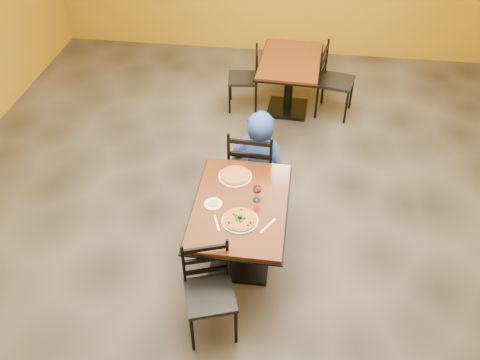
# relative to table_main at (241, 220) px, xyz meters

# --- Properties ---
(floor) EXTENTS (7.00, 8.00, 0.01)m
(floor) POSITION_rel_table_main_xyz_m (0.00, 0.50, -0.56)
(floor) COLOR black
(floor) RESTS_ON ground
(table_main) EXTENTS (0.83, 1.23, 0.75)m
(table_main) POSITION_rel_table_main_xyz_m (0.00, 0.00, 0.00)
(table_main) COLOR #5B2B0E
(table_main) RESTS_ON floor
(table_second) EXTENTS (0.83, 1.19, 0.75)m
(table_second) POSITION_rel_table_main_xyz_m (0.27, 2.75, -0.00)
(table_second) COLOR #5B2B0E
(table_second) RESTS_ON floor
(chair_main_near) EXTENTS (0.50, 0.50, 0.87)m
(chair_main_near) POSITION_rel_table_main_xyz_m (-0.14, -0.76, -0.12)
(chair_main_near) COLOR black
(chair_main_near) RESTS_ON floor
(chair_main_far) EXTENTS (0.48, 0.48, 1.01)m
(chair_main_far) POSITION_rel_table_main_xyz_m (0.01, 0.86, -0.05)
(chair_main_far) COLOR black
(chair_main_far) RESTS_ON floor
(chair_second_left) EXTENTS (0.43, 0.43, 0.86)m
(chair_second_left) POSITION_rel_table_main_xyz_m (-0.34, 2.75, -0.13)
(chair_second_left) COLOR black
(chair_second_left) RESTS_ON floor
(chair_second_right) EXTENTS (0.51, 0.51, 0.95)m
(chair_second_right) POSITION_rel_table_main_xyz_m (0.88, 2.75, -0.08)
(chair_second_right) COLOR black
(chair_second_right) RESTS_ON floor
(diner) EXTENTS (0.64, 0.48, 1.14)m
(diner) POSITION_rel_table_main_xyz_m (0.07, 0.89, 0.01)
(diner) COLOR #1B2998
(diner) RESTS_ON floor
(plate_main) EXTENTS (0.31, 0.31, 0.01)m
(plate_main) POSITION_rel_table_main_xyz_m (0.02, -0.21, 0.20)
(plate_main) COLOR white
(plate_main) RESTS_ON table_main
(pizza_main) EXTENTS (0.28, 0.28, 0.02)m
(pizza_main) POSITION_rel_table_main_xyz_m (0.02, -0.21, 0.21)
(pizza_main) COLOR maroon
(pizza_main) RESTS_ON plate_main
(plate_far) EXTENTS (0.31, 0.31, 0.01)m
(plate_far) POSITION_rel_table_main_xyz_m (-0.10, 0.35, 0.20)
(plate_far) COLOR white
(plate_far) RESTS_ON table_main
(pizza_far) EXTENTS (0.28, 0.28, 0.02)m
(pizza_far) POSITION_rel_table_main_xyz_m (-0.10, 0.35, 0.21)
(pizza_far) COLOR gold
(pizza_far) RESTS_ON plate_far
(side_plate) EXTENTS (0.16, 0.16, 0.01)m
(side_plate) POSITION_rel_table_main_xyz_m (-0.23, -0.04, 0.20)
(side_plate) COLOR white
(side_plate) RESTS_ON table_main
(dip) EXTENTS (0.09, 0.09, 0.01)m
(dip) POSITION_rel_table_main_xyz_m (-0.23, -0.04, 0.21)
(dip) COLOR tan
(dip) RESTS_ON side_plate
(wine_glass) EXTENTS (0.08, 0.08, 0.18)m
(wine_glass) POSITION_rel_table_main_xyz_m (0.13, 0.07, 0.28)
(wine_glass) COLOR white
(wine_glass) RESTS_ON table_main
(fork) EXTENTS (0.08, 0.18, 0.00)m
(fork) POSITION_rel_table_main_xyz_m (-0.17, -0.26, 0.20)
(fork) COLOR silver
(fork) RESTS_ON table_main
(knife) EXTENTS (0.12, 0.19, 0.00)m
(knife) POSITION_rel_table_main_xyz_m (0.26, -0.23, 0.20)
(knife) COLOR silver
(knife) RESTS_ON table_main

